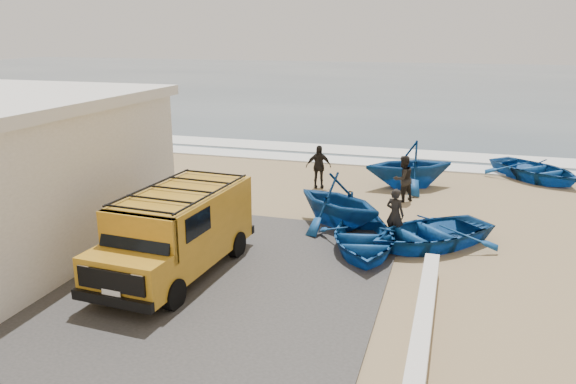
# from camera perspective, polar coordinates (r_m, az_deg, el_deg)

# --- Properties ---
(ground) EXTENTS (160.00, 160.00, 0.00)m
(ground) POSITION_cam_1_polar(r_m,az_deg,el_deg) (15.80, -4.16, -6.13)
(ground) COLOR #9C835A
(slab) EXTENTS (12.00, 10.00, 0.05)m
(slab) POSITION_cam_1_polar(r_m,az_deg,el_deg) (14.97, -14.19, -7.79)
(slab) COLOR #413E3B
(slab) RESTS_ON ground
(ocean) EXTENTS (180.00, 88.00, 0.01)m
(ocean) POSITION_cam_1_polar(r_m,az_deg,el_deg) (70.08, 12.71, 10.81)
(ocean) COLOR #385166
(ocean) RESTS_ON ground
(surf_line) EXTENTS (180.00, 1.60, 0.06)m
(surf_line) POSITION_cam_1_polar(r_m,az_deg,el_deg) (26.84, 5.03, 3.25)
(surf_line) COLOR white
(surf_line) RESTS_ON ground
(surf_wash) EXTENTS (180.00, 2.20, 0.04)m
(surf_wash) POSITION_cam_1_polar(r_m,az_deg,el_deg) (29.23, 6.06, 4.26)
(surf_wash) COLOR white
(surf_wash) RESTS_ON ground
(parapet) EXTENTS (0.35, 6.00, 0.55)m
(parapet) POSITION_cam_1_polar(r_m,az_deg,el_deg) (12.05, 13.63, -12.55)
(parapet) COLOR silver
(parapet) RESTS_ON ground
(van) EXTENTS (2.32, 5.20, 2.18)m
(van) POSITION_cam_1_polar(r_m,az_deg,el_deg) (14.33, -11.13, -3.75)
(van) COLOR #C58A1D
(van) RESTS_ON ground
(boat_near_left) EXTENTS (3.30, 4.10, 0.75)m
(boat_near_left) POSITION_cam_1_polar(r_m,az_deg,el_deg) (15.80, 7.64, -4.75)
(boat_near_left) COLOR #134C96
(boat_near_left) RESTS_ON ground
(boat_near_right) EXTENTS (4.77, 4.72, 0.81)m
(boat_near_right) POSITION_cam_1_polar(r_m,az_deg,el_deg) (16.57, 14.14, -4.02)
(boat_near_right) COLOR #134C96
(boat_near_right) RESTS_ON ground
(boat_mid_left) EXTENTS (4.26, 4.12, 1.72)m
(boat_mid_left) POSITION_cam_1_polar(r_m,az_deg,el_deg) (17.56, 5.14, -0.87)
(boat_mid_left) COLOR #134C96
(boat_mid_left) RESTS_ON ground
(boat_far_left) EXTENTS (4.54, 4.34, 1.86)m
(boat_far_left) POSITION_cam_1_polar(r_m,az_deg,el_deg) (22.47, 12.19, 2.77)
(boat_far_left) COLOR #134C96
(boat_far_left) RESTS_ON ground
(boat_far_right) EXTENTS (4.92, 5.00, 0.85)m
(boat_far_right) POSITION_cam_1_polar(r_m,az_deg,el_deg) (25.35, 23.84, 2.07)
(boat_far_right) COLOR #134C96
(boat_far_right) RESTS_ON ground
(fisherman_front) EXTENTS (0.67, 0.56, 1.56)m
(fisherman_front) POSITION_cam_1_polar(r_m,az_deg,el_deg) (16.74, 10.81, -2.24)
(fisherman_front) COLOR black
(fisherman_front) RESTS_ON ground
(fisherman_middle) EXTENTS (1.03, 1.03, 1.68)m
(fisherman_middle) POSITION_cam_1_polar(r_m,az_deg,el_deg) (20.56, 11.60, 1.33)
(fisherman_middle) COLOR black
(fisherman_middle) RESTS_ON ground
(fisherman_back) EXTENTS (1.07, 0.73, 1.69)m
(fisherman_back) POSITION_cam_1_polar(r_m,az_deg,el_deg) (21.98, 3.11, 2.60)
(fisherman_back) COLOR black
(fisherman_back) RESTS_ON ground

